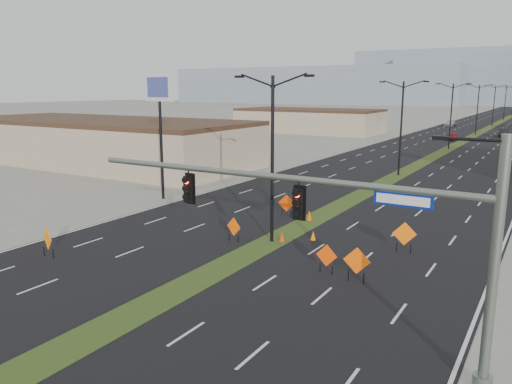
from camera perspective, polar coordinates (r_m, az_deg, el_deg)
The scene contains 28 objects.
ground at distance 21.93m, azimuth -14.24°, elevation -13.61°, with size 600.00×600.00×0.00m, color gray.
road_surface at distance 114.97m, azimuth 24.03°, elevation 6.12°, with size 25.00×400.00×0.02m, color black.
median_strip at distance 114.97m, azimuth 24.03°, elevation 6.12°, with size 2.00×400.00×0.04m, color #2D4E1C.
building_sw_near at distance 66.30m, azimuth -17.31°, elevation 5.37°, with size 40.00×16.00×5.00m, color tan.
building_sw_far at distance 109.28m, azimuth 6.05°, elevation 8.00°, with size 30.00×14.00×4.50m, color tan.
mesa_west at distance 322.99m, azimuth 6.75°, elevation 11.97°, with size 180.00×50.00×22.00m, color gray.
mesa_backdrop at distance 336.69m, azimuth 24.16°, elevation 11.89°, with size 140.00×50.00×32.00m, color gray.
signal_mast at distance 17.33m, azimuth 10.36°, elevation -3.38°, with size 16.30×0.60×8.00m.
streetlight_0 at distance 29.70m, azimuth 1.88°, elevation 4.32°, with size 5.15×0.24×10.02m.
streetlight_1 at distance 55.72m, azimuth 16.26°, elevation 7.33°, with size 5.15×0.24×10.02m.
streetlight_2 at distance 83.04m, azimuth 21.40°, elevation 8.30°, with size 5.15×0.24×10.02m.
streetlight_3 at distance 110.69m, azimuth 23.99°, elevation 8.76°, with size 5.15×0.24×10.02m.
streetlight_4 at distance 138.49m, azimuth 25.55°, elevation 9.03°, with size 5.15×0.24×10.02m.
streetlight_5 at distance 166.35m, azimuth 26.59°, elevation 9.20°, with size 5.15×0.24×10.02m.
car_left at distance 97.67m, azimuth 21.52°, elevation 5.91°, with size 1.65×4.10×1.40m, color maroon.
car_mid at distance 108.51m, azimuth 26.43°, elevation 6.07°, with size 1.73×4.97×1.64m, color black.
car_far at distance 134.60m, azimuth 21.32°, elevation 7.31°, with size 1.98×4.86×1.41m, color #AFB5B9.
construction_sign_0 at distance 30.07m, azimuth -22.73°, elevation -5.00°, with size 1.29×0.49×1.80m.
construction_sign_1 at distance 30.63m, azimuth -2.56°, elevation -4.09°, with size 1.13×0.31×1.54m.
construction_sign_2 at distance 36.59m, azimuth 3.50°, elevation -1.35°, with size 1.21×0.39×1.66m.
construction_sign_3 at distance 25.74m, azimuth 8.06°, elevation -7.32°, with size 1.16×0.05×1.54m.
construction_sign_4 at distance 24.77m, azimuth 11.43°, elevation -7.83°, with size 1.34×0.17×1.78m.
construction_sign_5 at distance 29.78m, azimuth 16.60°, elevation -4.70°, with size 1.31×0.45×1.81m.
cone_0 at distance 31.28m, azimuth 6.55°, elevation -4.98°, with size 0.35×0.35×0.59m, color orange.
cone_1 at distance 35.73m, azimuth 6.11°, elevation -2.87°, with size 0.33×0.33×0.56m, color #DB5404.
cone_2 at distance 30.76m, azimuth 2.98°, elevation -5.16°, with size 0.38×0.38×0.63m, color #F63005.
cone_3 at distance 35.99m, azimuth 6.09°, elevation -2.66°, with size 0.41×0.41×0.68m, color #FF6E05.
pole_sign_west at distance 42.47m, azimuth -11.00°, elevation 10.71°, with size 3.43×1.02×10.51m.
Camera 1 is at (14.42, -13.68, 9.25)m, focal length 35.00 mm.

